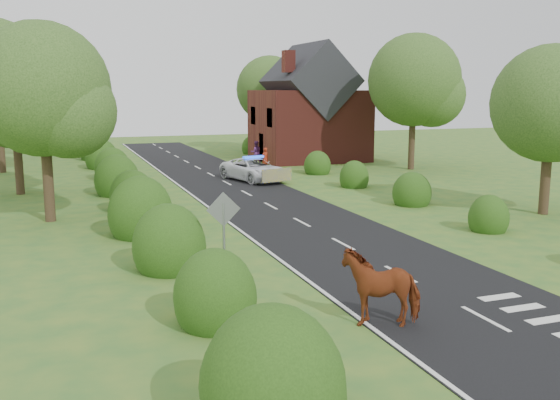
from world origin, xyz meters
name	(u,v)px	position (x,y,z in m)	size (l,w,h in m)	color
ground	(400,275)	(0.00, 0.00, 0.00)	(120.00, 120.00, 0.00)	#316429
road	(252,196)	(0.00, 15.00, 0.01)	(6.00, 70.00, 0.02)	black
road_markings	(234,205)	(-1.60, 12.93, 0.03)	(4.96, 70.00, 0.01)	white
hedgerow_left	(134,200)	(-6.51, 11.69, 0.75)	(2.75, 50.41, 3.00)	#224413
hedgerow_right	(399,190)	(6.60, 11.21, 0.55)	(2.10, 45.78, 2.10)	#224413
tree_left_a	(49,95)	(-9.75, 11.86, 5.34)	(5.74, 5.60, 8.38)	#332316
tree_left_b	(19,100)	(-11.25, 19.86, 5.04)	(5.74, 5.60, 8.07)	#332316
tree_left_c	(0,75)	(-12.70, 29.83, 6.53)	(6.97, 6.80, 10.22)	#332316
tree_left_d	(42,88)	(-10.23, 39.85, 5.64)	(6.15, 6.00, 8.89)	#332316
tree_right_a	(557,108)	(11.23, 5.87, 4.74)	(5.33, 5.20, 7.56)	#332316
tree_right_b	(419,84)	(14.29, 21.84, 5.94)	(6.56, 6.40, 9.40)	#332316
tree_right_c	(273,92)	(9.27, 37.85, 5.34)	(6.15, 6.00, 8.58)	#332316
road_sign	(224,221)	(-5.00, 2.00, 1.65)	(1.06, 0.08, 2.53)	gray
house	(309,112)	(9.49, 30.00, 3.79)	(8.00, 7.40, 9.17)	maroon
cow	(381,291)	(-2.48, -3.19, 0.76)	(1.13, 2.14, 1.52)	brown
police_van	(254,170)	(1.84, 20.45, 0.70)	(3.51, 5.45, 1.54)	white
pedestrian_red	(265,159)	(4.22, 25.30, 0.78)	(0.57, 0.37, 1.55)	maroon
pedestrian_purple	(256,152)	(4.75, 28.99, 0.86)	(0.83, 0.65, 1.71)	#592768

